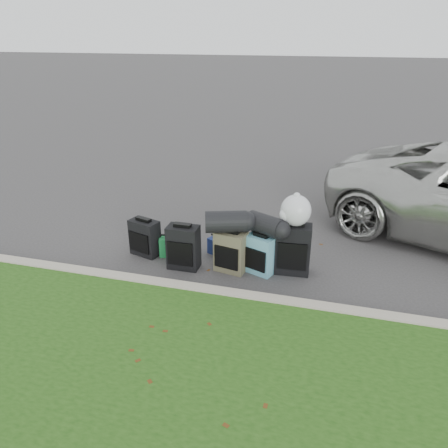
% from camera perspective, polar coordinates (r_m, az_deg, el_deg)
% --- Properties ---
extents(ground, '(120.00, 120.00, 0.00)m').
position_cam_1_polar(ground, '(6.73, 0.38, -5.05)').
color(ground, '#383535').
rests_on(ground, ground).
extents(curb, '(120.00, 0.18, 0.15)m').
position_cam_1_polar(curb, '(5.86, -2.16, -8.98)').
color(curb, '#9E937F').
rests_on(curb, ground).
extents(suitcase_small_black, '(0.51, 0.37, 0.57)m').
position_cam_1_polar(suitcase_small_black, '(6.96, -10.29, -1.76)').
color(suitcase_small_black, black).
rests_on(suitcase_small_black, ground).
extents(suitcase_large_black_left, '(0.46, 0.28, 0.66)m').
position_cam_1_polar(suitcase_large_black_left, '(6.48, -5.32, -3.04)').
color(suitcase_large_black_left, black).
rests_on(suitcase_large_black_left, ground).
extents(suitcase_olive, '(0.49, 0.36, 0.61)m').
position_cam_1_polar(suitcase_olive, '(6.39, 0.90, -3.61)').
color(suitcase_olive, '#43402D').
rests_on(suitcase_olive, ground).
extents(suitcase_teal, '(0.47, 0.37, 0.58)m').
position_cam_1_polar(suitcase_teal, '(6.36, 4.75, -3.99)').
color(suitcase_teal, teal).
rests_on(suitcase_teal, ground).
extents(suitcase_large_black_right, '(0.52, 0.33, 0.74)m').
position_cam_1_polar(suitcase_large_black_right, '(6.39, 8.99, -3.25)').
color(suitcase_large_black_right, black).
rests_on(suitcase_large_black_right, ground).
extents(tote_green, '(0.32, 0.28, 0.31)m').
position_cam_1_polar(tote_green, '(6.93, -7.24, -2.88)').
color(tote_green, '#1B7B3A').
rests_on(tote_green, ground).
extents(tote_navy, '(0.30, 0.28, 0.26)m').
position_cam_1_polar(tote_navy, '(6.94, -0.93, -2.86)').
color(tote_navy, navy).
rests_on(tote_navy, ground).
extents(duffel_left, '(0.66, 0.48, 0.32)m').
position_cam_1_polar(duffel_left, '(6.21, 0.24, 0.30)').
color(duffel_left, black).
rests_on(duffel_left, suitcase_olive).
extents(duffel_right, '(0.61, 0.50, 0.30)m').
position_cam_1_polar(duffel_right, '(6.24, 5.42, -0.10)').
color(duffel_right, black).
rests_on(duffel_right, suitcase_teal).
extents(trash_bag, '(0.43, 0.43, 0.43)m').
position_cam_1_polar(trash_bag, '(6.18, 9.36, 1.76)').
color(trash_bag, silver).
rests_on(trash_bag, suitcase_large_black_right).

